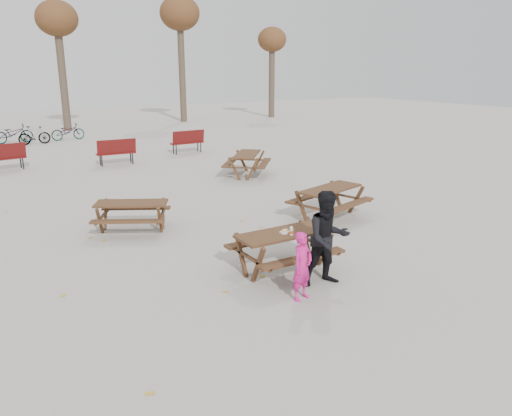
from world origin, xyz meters
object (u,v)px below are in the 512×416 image
food_tray (285,232)px  picnic_table_north (132,217)px  soda_bottle (291,231)px  picnic_table_east (330,203)px  child (302,266)px  picnic_table_far (247,165)px  main_picnic_table (284,242)px  adult (328,238)px

food_tray → picnic_table_north: 4.24m
soda_bottle → picnic_table_east: 3.85m
child → picnic_table_far: 9.83m
main_picnic_table → child: child is taller
main_picnic_table → picnic_table_north: size_ratio=1.09×
main_picnic_table → picnic_table_east: bearing=37.1°
food_tray → soda_bottle: soda_bottle is taller
picnic_table_north → child: bearing=-46.6°
food_tray → picnic_table_east: food_tray is taller
adult → picnic_table_north: adult is taller
picnic_table_east → picnic_table_far: (0.78, 5.52, 0.00)m
picnic_table_east → picnic_table_north: size_ratio=1.12×
main_picnic_table → adult: (0.32, -0.88, 0.27)m
child → picnic_table_north: size_ratio=0.71×
adult → picnic_table_north: (-2.03, 4.69, -0.50)m
main_picnic_table → picnic_table_east: picnic_table_east is taller
adult → picnic_table_far: size_ratio=0.93×
main_picnic_table → picnic_table_north: 4.17m
main_picnic_table → food_tray: size_ratio=10.00×
picnic_table_north → picnic_table_east: bearing=10.2°
food_tray → child: bearing=-110.0°
picnic_table_east → child: bearing=-150.6°
picnic_table_north → food_tray: bearing=-37.7°
soda_bottle → picnic_table_north: (-1.72, 4.01, -0.49)m
food_tray → soda_bottle: size_ratio=1.06×
child → picnic_table_north: 5.12m
food_tray → soda_bottle: bearing=-74.0°
picnic_table_east → picnic_table_north: (-4.66, 1.57, -0.04)m
main_picnic_table → soda_bottle: bearing=-83.7°
main_picnic_table → picnic_table_far: bearing=64.2°
soda_bottle → adult: adult is taller
picnic_table_north → picnic_table_far: size_ratio=0.89×
picnic_table_east → adult: bearing=-145.9°
main_picnic_table → picnic_table_north: (-1.70, 3.80, -0.23)m
picnic_table_east → food_tray: bearing=-158.1°
food_tray → adult: (0.34, -0.82, 0.06)m
main_picnic_table → picnic_table_east: size_ratio=0.98×
adult → soda_bottle: bearing=126.0°
soda_bottle → picnic_table_far: 8.81m
picnic_table_far → food_tray: bearing=-166.1°
soda_bottle → picnic_table_far: (3.72, 7.97, -0.45)m
picnic_table_east → main_picnic_table: bearing=-158.7°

